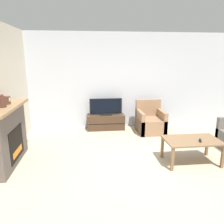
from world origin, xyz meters
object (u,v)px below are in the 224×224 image
Objects in this scene: coffee_table at (192,142)px; armchair at (150,122)px; mantel_vase_centre_left at (2,101)px; tv at (106,107)px; tv_stand at (106,122)px; remote at (200,141)px; mantel_clock at (8,100)px; fireplace at (8,135)px.

armchair is at bearing 98.68° from coffee_table.
tv is at bearing 45.61° from mantel_vase_centre_left.
tv_stand is 2.84m from remote.
tv is at bearing 149.37° from remote.
mantel_clock is 0.14× the size of tv_stand.
armchair is 1.90m from coffee_table.
tv_stand is at bearing 45.64° from mantel_vase_centre_left.
mantel_vase_centre_left reaches higher than tv_stand.
remote is at bearing -39.34° from coffee_table.
fireplace is 2.78m from tv.
remote is (1.60, -2.33, -0.15)m from tv.
tv is at bearing -90.00° from tv_stand.
tv_stand is 1.00× the size of coffee_table.
coffee_table is (1.48, -2.24, 0.21)m from tv_stand.
fireplace reaches higher than coffee_table.
mantel_vase_centre_left is 0.26m from mantel_clock.
coffee_table is at bearing -56.53° from tv_stand.
mantel_vase_centre_left reaches higher than armchair.
tv_stand is 0.43m from tv.
fireplace is at bearing 174.81° from coffee_table.
coffee_table is 6.87× the size of remote.
tv is (0.00, -0.00, 0.43)m from tv_stand.
coffee_table reaches higher than tv_stand.
tv_stand is at bearing 43.78° from fireplace.
fireplace is at bearing 98.50° from mantel_vase_centre_left.
tv reaches higher than remote.
tv is 2.83m from remote.
tv is (2.01, 1.92, 0.05)m from fireplace.
fireplace is at bearing -136.22° from tv_stand.
remote is (3.61, -0.41, -0.10)m from fireplace.
mantel_clock is at bearing -138.28° from tv_stand.
tv reaches higher than coffee_table.
mantel_clock is at bearing 172.35° from coffee_table.
mantel_vase_centre_left reaches higher than remote.
mantel_clock is at bearing 89.83° from mantel_vase_centre_left.
tv reaches higher than tv_stand.
remote is (0.11, -0.09, 0.07)m from coffee_table.
mantel_vase_centre_left is 3.68m from remote.
tv_stand is 1.15× the size of tv.
mantel_vase_centre_left is at bearing -134.39° from tv.
remote reaches higher than coffee_table.
remote is (0.40, -1.97, 0.20)m from armchair.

